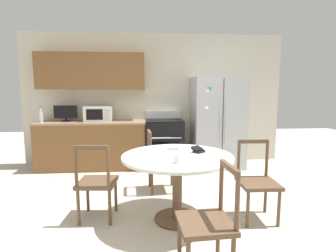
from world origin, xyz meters
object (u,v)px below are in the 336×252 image
counter_bottle (41,117)px  refrigerator (217,123)px  dining_chair_right (257,182)px  dining_chair_left (97,183)px  microwave (99,114)px  candle_glass (178,160)px  dining_chair_near (209,222)px  dining_chair_far (160,162)px  countertop_tv (66,113)px  wallet (198,150)px  oven_range (164,143)px

counter_bottle → refrigerator: bearing=-0.0°
dining_chair_right → dining_chair_left: (-1.83, 0.13, 0.00)m
refrigerator → microwave: size_ratio=3.36×
dining_chair_right → dining_chair_left: same height
candle_glass → dining_chair_left: bearing=155.4°
dining_chair_near → candle_glass: dining_chair_near is taller
dining_chair_far → refrigerator: bearing=131.0°
dining_chair_left → candle_glass: 1.03m
microwave → dining_chair_left: bearing=-81.1°
counter_bottle → dining_chair_right: (3.19, -2.15, -0.57)m
refrigerator → countertop_tv: (-2.89, 0.11, 0.20)m
refrigerator → counter_bottle: 3.30m
candle_glass → wallet: (0.29, 0.44, -0.01)m
countertop_tv → dining_chair_far: countertop_tv is taller
countertop_tv → dining_chair_near: countertop_tv is taller
oven_range → candle_glass: oven_range is taller
wallet → countertop_tv: bearing=135.2°
oven_range → candle_glass: bearing=-90.8°
counter_bottle → dining_chair_near: (2.41, -3.02, -0.57)m
microwave → counter_bottle: bearing=-172.9°
dining_chair_near → dining_chair_left: same height
dining_chair_right → dining_chair_left: bearing=-2.4°
refrigerator → microwave: bearing=176.8°
refrigerator → dining_chair_far: (-1.17, -1.19, -0.43)m
microwave → dining_chair_right: bearing=-46.4°
refrigerator → dining_chair_left: (-1.94, -2.02, -0.43)m
dining_chair_far → dining_chair_left: bearing=-47.6°
refrigerator → dining_chair_left: size_ratio=1.91×
wallet → dining_chair_near: bearing=-96.3°
refrigerator → countertop_tv: bearing=177.7°
oven_range → dining_chair_right: bearing=-67.4°
wallet → refrigerator: bearing=68.8°
candle_glass → dining_chair_far: bearing=95.2°
dining_chair_far → dining_chair_left: (-0.77, -0.82, 0.00)m
dining_chair_left → candle_glass: (0.88, -0.40, 0.36)m
dining_chair_left → wallet: bearing=5.9°
microwave → dining_chair_right: 3.20m
oven_range → dining_chair_near: bearing=-87.3°
microwave → dining_chair_near: bearing=-66.1°
oven_range → refrigerator: bearing=-2.8°
microwave → candle_glass: (1.22, -2.55, -0.25)m
countertop_tv → dining_chair_left: countertop_tv is taller
refrigerator → dining_chair_right: bearing=-93.0°
microwave → candle_glass: bearing=-64.5°
oven_range → dining_chair_near: 3.07m
counter_bottle → dining_chair_right: counter_bottle is taller
counter_bottle → wallet: bearing=-38.2°
oven_range → dining_chair_far: size_ratio=1.20×
microwave → oven_range: bearing=-3.6°
dining_chair_far → microwave: bearing=-144.7°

